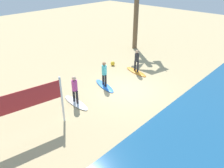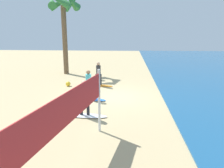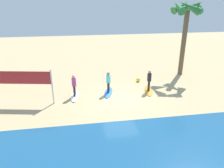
# 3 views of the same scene
# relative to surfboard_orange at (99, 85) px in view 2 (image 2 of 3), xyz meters

# --- Properties ---
(ground_plane) EXTENTS (60.00, 60.00, 0.00)m
(ground_plane) POSITION_rel_surfboard_orange_xyz_m (2.52, 1.17, -0.04)
(ground_plane) COLOR tan
(surfboard_orange) EXTENTS (1.01, 2.17, 0.09)m
(surfboard_orange) POSITION_rel_surfboard_orange_xyz_m (0.00, 0.00, 0.00)
(surfboard_orange) COLOR orange
(surfboard_orange) RESTS_ON ground
(surfer_orange) EXTENTS (0.32, 0.45, 1.64)m
(surfer_orange) POSITION_rel_surfboard_orange_xyz_m (0.00, 0.00, 0.99)
(surfer_orange) COLOR #232328
(surfer_orange) RESTS_ON surfboard_orange
(surfboard_blue) EXTENTS (1.12, 2.17, 0.09)m
(surfboard_blue) POSITION_rel_surfboard_orange_xyz_m (3.20, -0.15, 0.00)
(surfboard_blue) COLOR blue
(surfboard_blue) RESTS_ON ground
(surfer_blue) EXTENTS (0.32, 0.45, 1.64)m
(surfer_blue) POSITION_rel_surfboard_orange_xyz_m (3.20, -0.15, 0.99)
(surfer_blue) COLOR #232328
(surfer_blue) RESTS_ON surfboard_blue
(surfboard_white) EXTENTS (0.71, 2.13, 0.09)m
(surfboard_white) POSITION_rel_surfboard_orange_xyz_m (5.81, 0.12, 0.00)
(surfboard_white) COLOR white
(surfboard_white) RESTS_ON ground
(surfer_white) EXTENTS (0.32, 0.46, 1.64)m
(surfer_white) POSITION_rel_surfboard_orange_xyz_m (5.81, 0.12, 0.99)
(surfer_white) COLOR #232328
(surfer_white) RESTS_ON surfboard_white
(volleyball_net) EXTENTS (8.94, 1.78, 2.50)m
(volleyball_net) POSITION_rel_surfboard_orange_xyz_m (11.68, 0.15, 1.74)
(volleyball_net) COLOR silver
(volleyball_net) RESTS_ON ground
(palm_tree) EXTENTS (2.88, 3.03, 6.92)m
(palm_tree) POSITION_rel_surfboard_orange_xyz_m (-4.37, -3.57, 5.50)
(palm_tree) COLOR brown
(palm_tree) RESTS_ON ground
(beach_ball) EXTENTS (0.34, 0.34, 0.34)m
(beach_ball) POSITION_rel_surfboard_orange_xyz_m (0.24, -2.17, 0.12)
(beach_ball) COLOR yellow
(beach_ball) RESTS_ON ground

